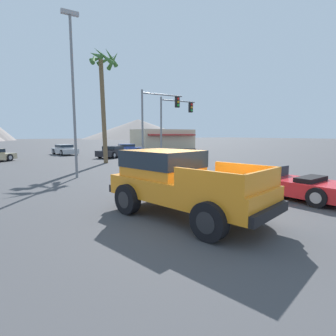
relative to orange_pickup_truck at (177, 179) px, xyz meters
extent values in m
plane|color=#424244|center=(0.15, -0.68, -1.09)|extent=(320.00, 320.00, 0.00)
cube|color=orange|center=(0.09, -0.35, -0.28)|extent=(3.05, 5.12, 0.59)
cube|color=orange|center=(-0.15, 0.58, 0.42)|extent=(2.23, 2.48, 0.80)
cube|color=#1E2833|center=(-0.15, 0.58, 0.56)|extent=(2.28, 2.53, 0.51)
cube|color=orange|center=(-0.47, -1.88, 0.26)|extent=(0.55, 1.88, 0.48)
cube|color=orange|center=(1.31, -1.42, 0.26)|extent=(0.55, 1.88, 0.48)
cube|color=orange|center=(0.65, -2.54, 0.26)|extent=(1.80, 0.53, 0.48)
cube|color=black|center=(-0.52, 2.02, -0.46)|extent=(1.86, 0.62, 0.24)
cube|color=black|center=(0.70, -2.72, -0.46)|extent=(1.86, 0.62, 0.24)
cylinder|color=black|center=(-1.24, 0.84, -0.64)|extent=(0.52, 0.96, 0.91)
cylinder|color=#232326|center=(-1.24, 0.84, -0.64)|extent=(0.43, 0.57, 0.50)
cylinder|color=black|center=(0.68, 1.33, -0.64)|extent=(0.52, 0.96, 0.91)
cylinder|color=#232326|center=(0.68, 1.33, -0.64)|extent=(0.43, 0.57, 0.50)
cylinder|color=black|center=(-0.50, -2.04, -0.64)|extent=(0.52, 0.96, 0.91)
cylinder|color=#232326|center=(-0.50, -2.04, -0.64)|extent=(0.43, 0.57, 0.50)
cylinder|color=black|center=(1.42, -1.55, -0.64)|extent=(0.52, 0.96, 0.91)
cylinder|color=#232326|center=(1.42, -1.55, -0.64)|extent=(0.43, 0.57, 0.50)
cube|color=red|center=(5.03, -0.39, -0.65)|extent=(2.26, 4.56, 0.52)
cube|color=#1E2833|center=(4.98, 0.09, -0.18)|extent=(1.52, 0.23, 0.40)
cube|color=black|center=(5.12, -1.15, -0.30)|extent=(1.49, 0.77, 0.16)
cylinder|color=black|center=(4.03, 0.87, -0.76)|extent=(0.29, 0.69, 0.67)
cylinder|color=#9E9EA3|center=(4.03, 0.87, -0.76)|extent=(0.27, 0.39, 0.37)
cylinder|color=black|center=(5.74, 1.06, -0.76)|extent=(0.29, 0.69, 0.67)
cylinder|color=#9E9EA3|center=(5.74, 1.06, -0.76)|extent=(0.27, 0.39, 0.37)
cylinder|color=black|center=(4.32, -1.83, -0.76)|extent=(0.29, 0.69, 0.67)
cylinder|color=#9E9EA3|center=(4.32, -1.83, -0.76)|extent=(0.27, 0.39, 0.37)
cylinder|color=black|center=(-3.95, 21.24, -0.77)|extent=(0.63, 0.60, 0.65)
cylinder|color=#9E9EA3|center=(-3.95, 21.24, -0.77)|extent=(0.42, 0.41, 0.36)
cube|color=#B7BABF|center=(1.83, 26.77, -0.63)|extent=(2.41, 4.58, 0.56)
cube|color=#B7BABF|center=(1.82, 26.88, -0.11)|extent=(1.80, 2.05, 0.46)
cube|color=#1E2833|center=(1.82, 26.88, -0.06)|extent=(1.84, 2.09, 0.28)
cylinder|color=black|center=(2.87, 25.57, -0.76)|extent=(0.33, 0.70, 0.67)
cylinder|color=#9E9EA3|center=(2.87, 25.57, -0.76)|extent=(0.29, 0.40, 0.37)
cylinder|color=black|center=(1.24, 25.30, -0.76)|extent=(0.33, 0.70, 0.67)
cylinder|color=#9E9EA3|center=(1.24, 25.30, -0.76)|extent=(0.29, 0.40, 0.37)
cylinder|color=black|center=(2.43, 28.24, -0.76)|extent=(0.33, 0.70, 0.67)
cylinder|color=#9E9EA3|center=(2.43, 28.24, -0.76)|extent=(0.29, 0.40, 0.37)
cylinder|color=black|center=(0.80, 27.97, -0.76)|extent=(0.33, 0.70, 0.67)
cylinder|color=#9E9EA3|center=(0.80, 27.97, -0.76)|extent=(0.29, 0.40, 0.37)
cube|color=#232328|center=(5.53, 20.19, -0.61)|extent=(4.35, 3.81, 0.59)
cube|color=#232328|center=(5.45, 20.13, -0.11)|extent=(2.30, 2.25, 0.42)
cube|color=#1E2833|center=(5.45, 20.13, -0.06)|extent=(2.34, 2.30, 0.25)
cylinder|color=black|center=(6.08, 21.61, -0.76)|extent=(0.68, 0.57, 0.67)
cylinder|color=#9E9EA3|center=(6.08, 21.61, -0.76)|extent=(0.44, 0.41, 0.37)
cylinder|color=black|center=(7.05, 20.25, -0.76)|extent=(0.68, 0.57, 0.67)
cylinder|color=#9E9EA3|center=(7.05, 20.25, -0.76)|extent=(0.44, 0.41, 0.37)
cylinder|color=black|center=(4.01, 20.13, -0.76)|extent=(0.68, 0.57, 0.67)
cylinder|color=#9E9EA3|center=(4.01, 20.13, -0.76)|extent=(0.44, 0.41, 0.37)
cylinder|color=black|center=(4.99, 18.77, -0.76)|extent=(0.68, 0.57, 0.67)
cylinder|color=#9E9EA3|center=(4.99, 18.77, -0.76)|extent=(0.44, 0.41, 0.37)
cube|color=#334C9E|center=(9.07, 25.38, -0.63)|extent=(4.76, 2.72, 0.57)
cube|color=#334C9E|center=(9.18, 25.36, -0.13)|extent=(2.17, 1.97, 0.43)
cube|color=#1E2833|center=(9.18, 25.36, -0.08)|extent=(2.22, 2.01, 0.26)
cylinder|color=black|center=(7.53, 24.80, -0.77)|extent=(0.67, 0.35, 0.64)
cylinder|color=#9E9EA3|center=(7.53, 24.80, -0.77)|extent=(0.39, 0.30, 0.35)
cylinder|color=black|center=(7.89, 26.53, -0.77)|extent=(0.67, 0.35, 0.64)
cylinder|color=#9E9EA3|center=(7.89, 26.53, -0.77)|extent=(0.39, 0.30, 0.35)
cylinder|color=black|center=(10.25, 24.23, -0.77)|extent=(0.67, 0.35, 0.64)
cylinder|color=#9E9EA3|center=(10.25, 24.23, -0.77)|extent=(0.39, 0.30, 0.35)
cylinder|color=black|center=(10.61, 25.96, -0.77)|extent=(0.67, 0.35, 0.64)
cylinder|color=#9E9EA3|center=(10.61, 25.96, -0.77)|extent=(0.39, 0.30, 0.35)
cylinder|color=slate|center=(7.55, 13.71, 1.73)|extent=(0.16, 0.16, 5.66)
cylinder|color=slate|center=(9.38, 13.71, 4.31)|extent=(3.66, 0.11, 0.11)
cube|color=black|center=(10.77, 13.71, 3.81)|extent=(0.34, 0.26, 0.90)
sphere|color=red|center=(10.77, 13.56, 4.08)|extent=(0.20, 0.20, 0.20)
sphere|color=orange|center=(10.77, 13.56, 3.81)|extent=(0.20, 0.20, 0.20)
sphere|color=green|center=(10.77, 13.56, 3.54)|extent=(0.20, 0.20, 0.20)
cylinder|color=slate|center=(5.17, 12.61, 1.85)|extent=(0.16, 0.16, 5.89)
cylinder|color=slate|center=(7.07, 12.61, 4.55)|extent=(3.79, 0.11, 0.11)
cube|color=black|center=(8.51, 12.61, 4.05)|extent=(0.34, 0.26, 0.90)
sphere|color=red|center=(8.51, 12.46, 4.32)|extent=(0.20, 0.20, 0.20)
sphere|color=orange|center=(8.51, 12.46, 4.05)|extent=(0.20, 0.20, 0.20)
sphere|color=green|center=(8.51, 12.46, 3.78)|extent=(0.20, 0.20, 0.20)
cylinder|color=slate|center=(-0.94, 8.61, 3.19)|extent=(0.14, 0.14, 8.56)
cube|color=#99999E|center=(-0.94, 8.61, 7.57)|extent=(0.90, 0.24, 0.20)
cylinder|color=brown|center=(2.94, 15.42, 3.28)|extent=(0.36, 0.93, 8.76)
cone|color=#386B2D|center=(3.85, 15.29, 7.38)|extent=(0.64, 1.78, 1.31)
cone|color=#386B2D|center=(3.45, 15.78, 7.49)|extent=(1.53, 1.31, 0.93)
cone|color=#386B2D|center=(2.73, 15.81, 7.50)|extent=(1.49, 0.79, 0.89)
cone|color=#386B2D|center=(2.29, 15.44, 7.39)|extent=(0.90, 1.36, 1.22)
cone|color=#386B2D|center=(2.28, 14.85, 7.51)|extent=(0.90, 1.50, 0.87)
cone|color=#386B2D|center=(2.72, 14.27, 7.35)|extent=(1.68, 0.76, 1.36)
cone|color=#386B2D|center=(3.38, 14.43, 7.37)|extent=(1.49, 1.10, 1.30)
cube|color=beige|center=(19.12, 32.79, 0.54)|extent=(9.79, 5.76, 3.26)
cube|color=red|center=(19.12, 29.56, 1.26)|extent=(8.81, 0.70, 0.20)
cone|color=gray|center=(60.16, 128.04, 4.34)|extent=(61.44, 61.44, 10.87)
camera|label=1|loc=(-4.29, -6.36, 1.30)|focal=28.00mm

